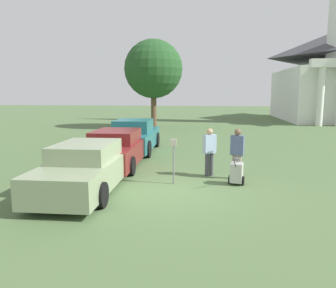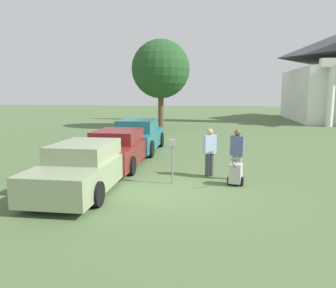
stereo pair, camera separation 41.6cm
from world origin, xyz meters
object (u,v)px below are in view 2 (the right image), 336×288
Objects in this scene: parked_car_maroon at (119,148)px; parking_meter at (172,153)px; person_worker at (210,149)px; equipment_cart at (236,173)px; parked_car_teal at (138,137)px; parked_car_sage at (87,166)px; person_supervisor at (237,151)px.

parking_meter is at bearing -45.06° from parked_car_maroon.
equipment_cart is (0.84, -0.99, -0.55)m from person_worker.
parked_car_teal reaches higher than parking_meter.
person_worker reaches higher than parking_meter.
parked_car_sage is 1.12× the size of parked_car_teal.
parked_car_maroon is at bearing 135.90° from parking_meter.
parked_car_sage is at bearing -1.26° from person_worker.
parked_car_sage is at bearing -154.94° from equipment_cart.
parked_car_teal is 6.91m from equipment_cart.
person_supervisor is 1.67× the size of equipment_cart.
person_supervisor is (0.90, -0.30, 0.02)m from person_worker.
person_worker is (3.59, 1.93, 0.27)m from parked_car_sage.
parked_car_maroon is at bearing 166.24° from equipment_cart.
parking_meter reaches higher than parked_car_sage.
parking_meter is 1.60m from person_worker.
person_worker is 1.64× the size of equipment_cart.
parked_car_teal is 5.99m from parking_meter.
person_worker is at bearing 143.44° from equipment_cart.
parked_car_maroon is 3.57× the size of parking_meter.
parked_car_sage is 3.18m from parked_car_maroon.
equipment_cart is (4.43, -2.24, -0.28)m from parked_car_maroon.
parked_car_sage is 6.24m from parked_car_teal.
parking_meter is (2.47, 0.79, 0.33)m from parked_car_sage.
person_worker is 0.98× the size of person_supervisor.
person_worker reaches higher than parked_car_maroon.
person_worker is at bearing -2.48° from person_supervisor.
parked_car_teal is (0.00, 3.06, 0.06)m from parked_car_maroon.
person_supervisor reaches higher than parked_car_sage.
parked_car_maroon is 4.97m from equipment_cart.
parked_car_sage is 4.54m from equipment_cart.
person_worker is (3.59, -1.25, 0.27)m from parked_car_maroon.
parked_car_sage is 3.11× the size of person_supervisor.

